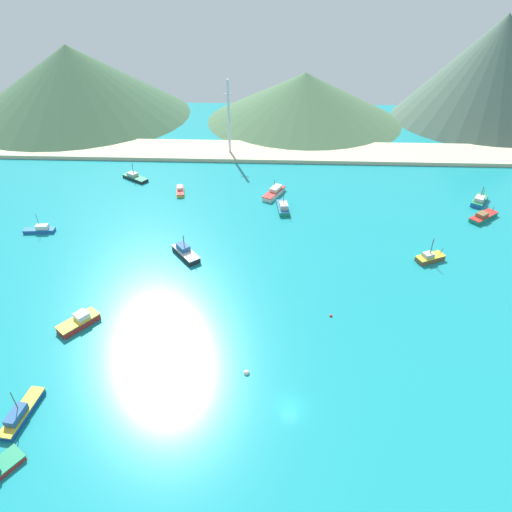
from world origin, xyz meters
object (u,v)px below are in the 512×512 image
(buoy_0, at_px, (247,373))
(buoy_1, at_px, (331,316))
(fishing_boat_3, at_px, (430,258))
(fishing_boat_5, at_px, (185,252))
(fishing_boat_10, at_px, (479,200))
(fishing_boat_9, at_px, (21,413))
(fishing_boat_8, at_px, (180,191))
(fishing_boat_2, at_px, (79,322))
(radio_tower, at_px, (229,118))
(fishing_boat_7, at_px, (274,192))
(fishing_boat_13, at_px, (283,207))
(fishing_boat_4, at_px, (483,216))
(fishing_boat_12, at_px, (40,229))
(fishing_boat_1, at_px, (135,177))

(buoy_0, height_order, buoy_1, buoy_0)
(fishing_boat_3, relative_size, buoy_0, 7.36)
(fishing_boat_5, relative_size, fishing_boat_10, 1.05)
(fishing_boat_9, bearing_deg, fishing_boat_3, 31.18)
(fishing_boat_8, xyz_separation_m, fishing_boat_9, (-10.39, -78.23, 0.15))
(fishing_boat_2, xyz_separation_m, fishing_boat_9, (-1.37, -20.61, -0.07))
(radio_tower, bearing_deg, fishing_boat_5, -94.29)
(fishing_boat_9, bearing_deg, fishing_boat_7, 63.58)
(radio_tower, bearing_deg, fishing_boat_13, -65.32)
(fishing_boat_4, height_order, radio_tower, radio_tower)
(fishing_boat_5, height_order, fishing_boat_7, fishing_boat_5)
(fishing_boat_12, relative_size, buoy_1, 13.26)
(fishing_boat_4, distance_m, fishing_boat_5, 80.23)
(fishing_boat_1, xyz_separation_m, fishing_boat_7, (44.40, -9.24, 0.21))
(fishing_boat_7, bearing_deg, fishing_boat_5, -122.44)
(fishing_boat_5, bearing_deg, fishing_boat_9, -111.59)
(fishing_boat_2, xyz_separation_m, fishing_boat_12, (-22.95, 33.65, -0.16))
(buoy_0, bearing_deg, fishing_boat_5, 115.53)
(fishing_boat_9, distance_m, fishing_boat_13, 79.87)
(fishing_boat_13, bearing_deg, fishing_boat_3, -33.82)
(fishing_boat_7, relative_size, buoy_1, 16.82)
(fishing_boat_5, height_order, buoy_0, fishing_boat_5)
(fishing_boat_7, bearing_deg, fishing_boat_12, -158.67)
(fishing_boat_2, relative_size, fishing_boat_8, 1.17)
(fishing_boat_5, xyz_separation_m, fishing_boat_7, (20.82, 32.76, -0.09))
(fishing_boat_4, xyz_separation_m, fishing_boat_10, (2.35, 9.16, 0.14))
(fishing_boat_8, height_order, fishing_boat_12, fishing_boat_12)
(fishing_boat_2, bearing_deg, fishing_boat_5, 56.03)
(fishing_boat_8, xyz_separation_m, radio_tower, (12.21, 30.64, 12.43))
(fishing_boat_8, height_order, buoy_1, fishing_boat_8)
(fishing_boat_1, height_order, fishing_boat_8, fishing_boat_1)
(fishing_boat_4, xyz_separation_m, buoy_1, (-44.86, -40.78, -0.66))
(fishing_boat_10, bearing_deg, fishing_boat_12, -170.05)
(fishing_boat_9, relative_size, buoy_1, 15.93)
(fishing_boat_10, bearing_deg, fishing_boat_5, -159.29)
(fishing_boat_5, distance_m, buoy_0, 38.70)
(fishing_boat_13, relative_size, buoy_1, 13.89)
(fishing_boat_4, distance_m, fishing_boat_12, 117.41)
(fishing_boat_5, distance_m, fishing_boat_7, 38.82)
(fishing_boat_5, bearing_deg, fishing_boat_3, 0.56)
(fishing_boat_3, xyz_separation_m, fishing_boat_7, (-36.68, 32.20, 0.08))
(fishing_boat_9, bearing_deg, fishing_boat_10, 37.60)
(fishing_boat_1, bearing_deg, fishing_boat_4, -11.75)
(fishing_boat_2, bearing_deg, buoy_1, 5.37)
(fishing_boat_1, bearing_deg, fishing_boat_8, -28.51)
(fishing_boat_7, bearing_deg, fishing_boat_2, -123.10)
(fishing_boat_9, bearing_deg, fishing_boat_5, 68.41)
(fishing_boat_9, bearing_deg, fishing_boat_2, 86.19)
(fishing_boat_1, distance_m, buoy_0, 86.81)
(fishing_boat_9, distance_m, fishing_boat_10, 123.18)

